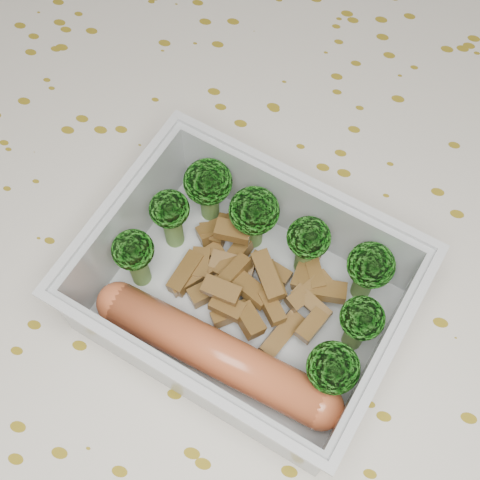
# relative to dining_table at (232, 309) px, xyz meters

# --- Properties ---
(ground_plane) EXTENTS (4.00, 4.00, 0.00)m
(ground_plane) POSITION_rel_dining_table_xyz_m (0.00, 0.00, -0.67)
(ground_plane) COLOR olive
(ground_plane) RESTS_ON ground
(dining_table) EXTENTS (1.40, 0.90, 0.75)m
(dining_table) POSITION_rel_dining_table_xyz_m (0.00, 0.00, 0.00)
(dining_table) COLOR brown
(dining_table) RESTS_ON ground
(tablecloth) EXTENTS (1.46, 0.96, 0.19)m
(tablecloth) POSITION_rel_dining_table_xyz_m (0.00, 0.00, 0.05)
(tablecloth) COLOR silver
(tablecloth) RESTS_ON dining_table
(lunch_container) EXTENTS (0.21, 0.18, 0.06)m
(lunch_container) POSITION_rel_dining_table_xyz_m (0.02, -0.03, 0.11)
(lunch_container) COLOR silver
(lunch_container) RESTS_ON tablecloth
(broccoli_florets) EXTENTS (0.16, 0.12, 0.05)m
(broccoli_florets) POSITION_rel_dining_table_xyz_m (0.03, -0.01, 0.13)
(broccoli_florets) COLOR #608C3F
(broccoli_florets) RESTS_ON lunch_container
(meat_pile) EXTENTS (0.11, 0.09, 0.03)m
(meat_pile) POSITION_rel_dining_table_xyz_m (0.02, -0.01, 0.11)
(meat_pile) COLOR brown
(meat_pile) RESTS_ON lunch_container
(sausage) EXTENTS (0.16, 0.05, 0.03)m
(sausage) POSITION_rel_dining_table_xyz_m (0.01, -0.07, 0.11)
(sausage) COLOR #CC5E34
(sausage) RESTS_ON lunch_container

